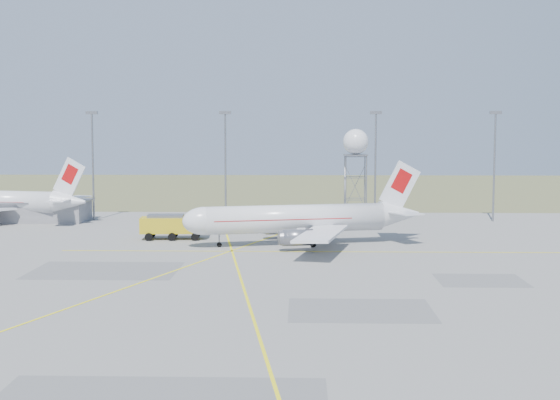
{
  "coord_description": "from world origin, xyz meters",
  "views": [
    {
      "loc": [
        4.22,
        -79.3,
        17.88
      ],
      "look_at": [
        0.94,
        40.0,
        6.4
      ],
      "focal_mm": 50.0,
      "sensor_mm": 36.0,
      "label": 1
    }
  ],
  "objects": [
    {
      "name": "grass_strip",
      "position": [
        0.0,
        140.0,
        0.01
      ],
      "size": [
        400.0,
        120.0,
        0.03
      ],
      "primitive_type": "cube",
      "color": "#606D3C",
      "rests_on": "ground"
    },
    {
      "name": "mast_c",
      "position": [
        18.0,
        66.0,
        12.07
      ],
      "size": [
        2.2,
        0.5,
        20.5
      ],
      "color": "gray",
      "rests_on": "ground"
    },
    {
      "name": "building_grey",
      "position": [
        -45.0,
        64.0,
        1.97
      ],
      "size": [
        19.0,
        10.0,
        3.9
      ],
      "color": "gray",
      "rests_on": "ground"
    },
    {
      "name": "mast_a",
      "position": [
        -35.0,
        66.0,
        12.07
      ],
      "size": [
        2.2,
        0.5,
        20.5
      ],
      "color": "gray",
      "rests_on": "ground"
    },
    {
      "name": "mast_b",
      "position": [
        -10.0,
        66.0,
        12.07
      ],
      "size": [
        2.2,
        0.5,
        20.5
      ],
      "color": "gray",
      "rests_on": "ground"
    },
    {
      "name": "radar_tower",
      "position": [
        14.34,
        66.41,
        9.65
      ],
      "size": [
        4.75,
        4.75,
        17.19
      ],
      "color": "gray",
      "rests_on": "ground"
    },
    {
      "name": "mast_d",
      "position": [
        40.0,
        66.0,
        12.07
      ],
      "size": [
        2.2,
        0.5,
        20.5
      ],
      "color": "gray",
      "rests_on": "ground"
    },
    {
      "name": "ground",
      "position": [
        0.0,
        0.0,
        0.0
      ],
      "size": [
        400.0,
        400.0,
        0.0
      ],
      "primitive_type": "plane",
      "color": "gray",
      "rests_on": "ground"
    },
    {
      "name": "airliner_main",
      "position": [
        3.86,
        36.65,
        3.84
      ],
      "size": [
        36.46,
        34.75,
        12.52
      ],
      "rotation": [
        0.0,
        0.0,
        3.38
      ],
      "color": "silver",
      "rests_on": "ground"
    },
    {
      "name": "fire_truck",
      "position": [
        -15.67,
        41.66,
        1.94
      ],
      "size": [
        10.27,
        4.52,
        4.04
      ],
      "rotation": [
        0.0,
        0.0,
        0.06
      ],
      "color": "gold",
      "rests_on": "ground"
    }
  ]
}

